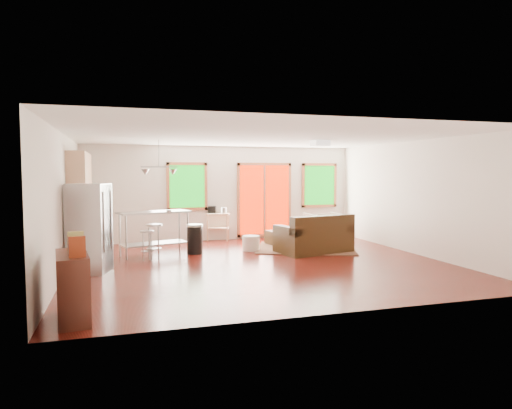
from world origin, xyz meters
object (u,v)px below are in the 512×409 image
object	(u,v)px
coffee_table	(306,231)
kitchen_cart	(217,217)
loveseat	(315,238)
refrigerator	(90,228)
island	(154,225)
rug	(306,248)
ottoman	(278,238)
armchair	(324,226)

from	to	relation	value
coffee_table	kitchen_cart	bearing A→B (deg)	147.66
loveseat	kitchen_cart	bearing A→B (deg)	113.86
refrigerator	island	world-z (taller)	refrigerator
coffee_table	refrigerator	xyz separation A→B (m)	(-5.19, -1.94, 0.47)
loveseat	coffee_table	xyz separation A→B (m)	(0.28, 1.17, 0.01)
loveseat	coffee_table	world-z (taller)	loveseat
rug	ottoman	distance (m)	0.93
loveseat	coffee_table	bearing A→B (deg)	64.41
coffee_table	kitchen_cart	xyz separation A→B (m)	(-2.09, 1.32, 0.29)
loveseat	kitchen_cart	world-z (taller)	kitchen_cart
kitchen_cart	coffee_table	bearing A→B (deg)	-32.34
loveseat	coffee_table	size ratio (longest dim) A/B	1.58
armchair	kitchen_cart	distance (m)	2.91
loveseat	refrigerator	bearing A→B (deg)	176.87
ottoman	kitchen_cart	xyz separation A→B (m)	(-1.38, 1.14, 0.47)
rug	loveseat	world-z (taller)	loveseat
coffee_table	island	world-z (taller)	island
loveseat	ottoman	xyz separation A→B (m)	(-0.42, 1.35, -0.17)
loveseat	refrigerator	world-z (taller)	refrigerator
coffee_table	ottoman	bearing A→B (deg)	165.77
loveseat	island	xyz separation A→B (m)	(-3.63, 0.75, 0.33)
rug	ottoman	world-z (taller)	ottoman
armchair	coffee_table	bearing A→B (deg)	20.63
ottoman	island	distance (m)	3.30
rug	refrigerator	xyz separation A→B (m)	(-4.92, -1.31, 0.82)
coffee_table	ottoman	distance (m)	0.75
island	rug	bearing A→B (deg)	-3.15
armchair	kitchen_cart	xyz separation A→B (m)	(-2.69, 1.10, 0.21)
ottoman	kitchen_cart	world-z (taller)	kitchen_cart
rug	loveseat	xyz separation A→B (m)	(-0.01, -0.55, 0.34)
island	coffee_table	bearing A→B (deg)	6.20
rug	refrigerator	size ratio (longest dim) A/B	1.41
refrigerator	island	distance (m)	1.99
loveseat	kitchen_cart	distance (m)	3.09
armchair	ottoman	size ratio (longest dim) A/B	1.61
ottoman	loveseat	bearing A→B (deg)	-72.72
rug	island	bearing A→B (deg)	176.85
island	armchair	bearing A→B (deg)	8.18
loveseat	ottoman	world-z (taller)	loveseat
armchair	refrigerator	world-z (taller)	refrigerator
armchair	ottoman	world-z (taller)	armchair
loveseat	rug	bearing A→B (deg)	76.66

